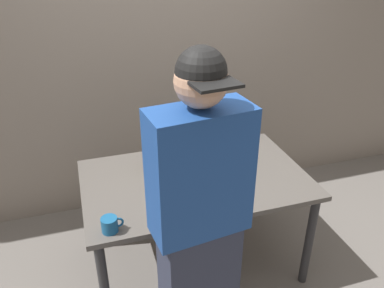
{
  "coord_description": "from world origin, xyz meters",
  "views": [
    {
      "loc": [
        -0.66,
        -2.02,
        2.11
      ],
      "look_at": [
        -0.02,
        0.0,
        0.99
      ],
      "focal_mm": 36.17,
      "sensor_mm": 36.0,
      "label": 1
    }
  ],
  "objects_px": {
    "coffee_mug": "(110,225)",
    "beer_bottle_amber": "(168,156)",
    "beer_bottle_dark": "(149,153)",
    "person_figure": "(199,229)",
    "laptop": "(219,160)"
  },
  "relations": [
    {
      "from": "laptop",
      "to": "beer_bottle_dark",
      "type": "bearing_deg",
      "value": 166.48
    },
    {
      "from": "beer_bottle_amber",
      "to": "person_figure",
      "type": "bearing_deg",
      "value": -93.46
    },
    {
      "from": "coffee_mug",
      "to": "beer_bottle_dark",
      "type": "bearing_deg",
      "value": 60.15
    },
    {
      "from": "beer_bottle_dark",
      "to": "laptop",
      "type": "bearing_deg",
      "value": -13.52
    },
    {
      "from": "laptop",
      "to": "person_figure",
      "type": "relative_size",
      "value": 0.23
    },
    {
      "from": "person_figure",
      "to": "laptop",
      "type": "bearing_deg",
      "value": 62.84
    },
    {
      "from": "beer_bottle_dark",
      "to": "person_figure",
      "type": "relative_size",
      "value": 0.17
    },
    {
      "from": "beer_bottle_amber",
      "to": "coffee_mug",
      "type": "bearing_deg",
      "value": -132.37
    },
    {
      "from": "beer_bottle_dark",
      "to": "coffee_mug",
      "type": "bearing_deg",
      "value": -119.85
    },
    {
      "from": "beer_bottle_dark",
      "to": "beer_bottle_amber",
      "type": "distance_m",
      "value": 0.14
    },
    {
      "from": "person_figure",
      "to": "coffee_mug",
      "type": "height_order",
      "value": "person_figure"
    },
    {
      "from": "person_figure",
      "to": "beer_bottle_amber",
      "type": "bearing_deg",
      "value": 86.54
    },
    {
      "from": "beer_bottle_dark",
      "to": "beer_bottle_amber",
      "type": "relative_size",
      "value": 0.9
    },
    {
      "from": "coffee_mug",
      "to": "beer_bottle_amber",
      "type": "bearing_deg",
      "value": 47.63
    },
    {
      "from": "laptop",
      "to": "person_figure",
      "type": "distance_m",
      "value": 0.89
    }
  ]
}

